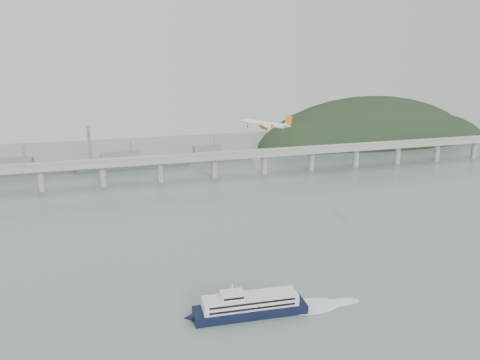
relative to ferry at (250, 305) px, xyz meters
name	(u,v)px	position (x,y,z in m)	size (l,w,h in m)	color
ground	(271,271)	(24.37, 37.49, -4.22)	(900.00, 900.00, 0.00)	slate
bridge	(191,161)	(23.22, 237.49, 13.43)	(800.00, 22.00, 23.90)	gray
headland	(378,154)	(309.55, 369.24, -23.56)	(365.00, 155.00, 156.00)	black
distant_fleet	(19,169)	(-130.99, 302.57, 2.00)	(453.00, 60.90, 40.00)	slate
ferry	(250,305)	(0.00, 0.00, 0.00)	(82.49, 17.74, 15.55)	black
airliner	(266,124)	(55.99, 131.95, 60.01)	(36.66, 33.88, 10.29)	white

